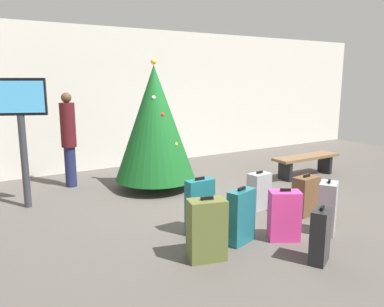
{
  "coord_description": "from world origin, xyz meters",
  "views": [
    {
      "loc": [
        -3.79,
        -5.25,
        2.2
      ],
      "look_at": [
        -0.35,
        0.33,
        0.9
      ],
      "focal_mm": 35.89,
      "sensor_mm": 36.0,
      "label": 1
    }
  ],
  "objects": [
    {
      "name": "ground_plane",
      "position": [
        0.0,
        0.0,
        0.0
      ],
      "size": [
        16.0,
        16.0,
        0.0
      ],
      "primitive_type": "plane",
      "color": "#514C47"
    },
    {
      "name": "back_wall",
      "position": [
        0.0,
        3.81,
        1.69
      ],
      "size": [
        16.0,
        0.2,
        3.38
      ],
      "primitive_type": "cube",
      "color": "beige",
      "rests_on": "ground_plane"
    },
    {
      "name": "holiday_tree",
      "position": [
        -0.48,
        1.5,
        1.32
      ],
      "size": [
        1.59,
        1.59,
        2.56
      ],
      "color": "#4C3319",
      "rests_on": "ground_plane"
    },
    {
      "name": "flight_info_kiosk",
      "position": [
        -2.87,
        1.64,
        1.53
      ],
      "size": [
        0.82,
        0.41,
        2.19
      ],
      "color": "#333338",
      "rests_on": "ground_plane"
    },
    {
      "name": "waiting_bench",
      "position": [
        2.83,
        0.57,
        0.37
      ],
      "size": [
        1.71,
        0.44,
        0.48
      ],
      "color": "brown",
      "rests_on": "ground_plane"
    },
    {
      "name": "traveller_0",
      "position": [
        -1.89,
        2.55,
        1.03
      ],
      "size": [
        0.42,
        0.42,
        1.91
      ],
      "color": "#1E234C",
      "rests_on": "ground_plane"
    },
    {
      "name": "suitcase_0",
      "position": [
        -0.22,
        -2.39,
        0.33
      ],
      "size": [
        0.38,
        0.31,
        0.7
      ],
      "color": "#232326",
      "rests_on": "ground_plane"
    },
    {
      "name": "suitcase_1",
      "position": [
        -0.1,
        -1.68,
        0.35
      ],
      "size": [
        0.49,
        0.43,
        0.73
      ],
      "color": "#E5388C",
      "rests_on": "ground_plane"
    },
    {
      "name": "suitcase_2",
      "position": [
        0.59,
        -1.84,
        0.37
      ],
      "size": [
        0.42,
        0.38,
        0.79
      ],
      "color": "#9EA0A5",
      "rests_on": "ground_plane"
    },
    {
      "name": "suitcase_3",
      "position": [
        -0.95,
        -0.87,
        0.39
      ],
      "size": [
        0.41,
        0.18,
        0.83
      ],
      "color": "#19606B",
      "rests_on": "ground_plane"
    },
    {
      "name": "suitcase_4",
      "position": [
        0.47,
        -0.52,
        0.31
      ],
      "size": [
        0.4,
        0.28,
        0.66
      ],
      "color": "#9EA0A5",
      "rests_on": "ground_plane"
    },
    {
      "name": "suitcase_5",
      "position": [
        -1.33,
        -1.61,
        0.38
      ],
      "size": [
        0.51,
        0.38,
        0.8
      ],
      "color": "#59602D",
      "rests_on": "ground_plane"
    },
    {
      "name": "suitcase_6",
      "position": [
        -0.67,
        -1.45,
        0.37
      ],
      "size": [
        0.46,
        0.3,
        0.78
      ],
      "color": "#19606B",
      "rests_on": "ground_plane"
    },
    {
      "name": "suitcase_7",
      "position": [
        0.92,
        -1.14,
        0.32
      ],
      "size": [
        0.44,
        0.3,
        0.67
      ],
      "color": "brown",
      "rests_on": "ground_plane"
    }
  ]
}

